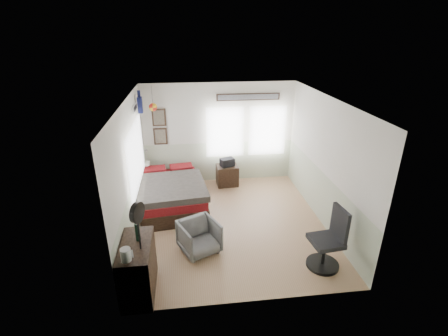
{
  "coord_description": "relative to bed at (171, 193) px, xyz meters",
  "views": [
    {
      "loc": [
        -0.88,
        -6.01,
        3.94
      ],
      "look_at": [
        -0.1,
        0.4,
        1.15
      ],
      "focal_mm": 26.0,
      "sensor_mm": 36.0,
      "label": 1
    }
  ],
  "objects": [
    {
      "name": "ground_plane",
      "position": [
        1.3,
        -0.92,
        -0.33
      ],
      "size": [
        4.0,
        4.5,
        0.01
      ],
      "primitive_type": "cube",
      "color": "#AD7E56"
    },
    {
      "name": "room_shell",
      "position": [
        1.22,
        -0.74,
        1.28
      ],
      "size": [
        4.02,
        4.52,
        2.71
      ],
      "color": "beige",
      "rests_on": "ground_plane"
    },
    {
      "name": "wall_decor",
      "position": [
        0.2,
        1.03,
        1.77
      ],
      "size": [
        3.55,
        1.32,
        1.44
      ],
      "color": "black",
      "rests_on": "room_shell"
    },
    {
      "name": "bed",
      "position": [
        0.0,
        0.0,
        0.0
      ],
      "size": [
        1.69,
        2.24,
        0.67
      ],
      "rotation": [
        0.0,
        0.0,
        0.11
      ],
      "color": "black",
      "rests_on": "ground_plane"
    },
    {
      "name": "dresser",
      "position": [
        -0.44,
        -2.72,
        0.12
      ],
      "size": [
        0.48,
        1.0,
        0.9
      ],
      "primitive_type": "cube",
      "color": "black",
      "rests_on": "ground_plane"
    },
    {
      "name": "armchair",
      "position": [
        0.57,
        -1.81,
        -0.01
      ],
      "size": [
        0.9,
        0.91,
        0.63
      ],
      "primitive_type": "imported",
      "rotation": [
        0.0,
        0.0,
        0.43
      ],
      "color": "#5D5D5D",
      "rests_on": "ground_plane"
    },
    {
      "name": "nightstand",
      "position": [
        1.47,
        0.98,
        -0.05
      ],
      "size": [
        0.59,
        0.48,
        0.56
      ],
      "primitive_type": "cube",
      "rotation": [
        0.0,
        0.0,
        0.06
      ],
      "color": "black",
      "rests_on": "ground_plane"
    },
    {
      "name": "task_chair",
      "position": [
        2.81,
        -2.51,
        0.15
      ],
      "size": [
        0.58,
        0.58,
        1.16
      ],
      "rotation": [
        0.0,
        0.0,
        0.11
      ],
      "color": "black",
      "rests_on": "ground_plane"
    },
    {
      "name": "kettle",
      "position": [
        -0.51,
        -3.08,
        0.67
      ],
      "size": [
        0.17,
        0.15,
        0.2
      ],
      "rotation": [
        0.0,
        0.0,
        0.17
      ],
      "color": "silver",
      "rests_on": "dresser"
    },
    {
      "name": "bottle",
      "position": [
        -0.4,
        -2.61,
        0.72
      ],
      "size": [
        0.07,
        0.07,
        0.3
      ],
      "primitive_type": "cylinder",
      "color": "black",
      "rests_on": "dresser"
    },
    {
      "name": "stand_fan",
      "position": [
        -0.33,
        -2.83,
        1.19
      ],
      "size": [
        0.19,
        0.31,
        0.79
      ],
      "rotation": [
        0.0,
        0.0,
        -0.37
      ],
      "color": "black",
      "rests_on": "dresser"
    },
    {
      "name": "black_bag",
      "position": [
        1.47,
        0.98,
        0.34
      ],
      "size": [
        0.41,
        0.33,
        0.21
      ],
      "primitive_type": "cube",
      "rotation": [
        0.0,
        0.0,
        0.33
      ],
      "color": "black",
      "rests_on": "nightstand"
    }
  ]
}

